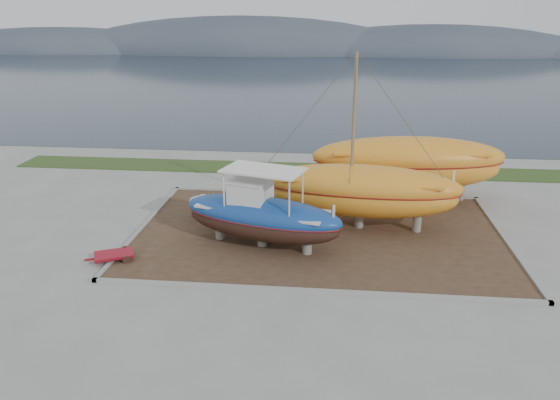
# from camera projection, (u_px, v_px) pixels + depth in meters

# --- Properties ---
(ground) EXTENTS (140.00, 140.00, 0.00)m
(ground) POSITION_uv_depth(u_px,v_px,m) (316.00, 269.00, 23.79)
(ground) COLOR gray
(ground) RESTS_ON ground
(dirt_patch) EXTENTS (18.00, 12.00, 0.06)m
(dirt_patch) POSITION_uv_depth(u_px,v_px,m) (319.00, 233.00, 27.53)
(dirt_patch) COLOR #422D1E
(dirt_patch) RESTS_ON ground
(curb_frame) EXTENTS (18.60, 12.60, 0.15)m
(curb_frame) POSITION_uv_depth(u_px,v_px,m) (319.00, 232.00, 27.52)
(curb_frame) COLOR gray
(curb_frame) RESTS_ON ground
(grass_strip) EXTENTS (44.00, 3.00, 0.08)m
(grass_strip) POSITION_uv_depth(u_px,v_px,m) (325.00, 170.00, 38.32)
(grass_strip) COLOR #284219
(grass_strip) RESTS_ON ground
(sea) EXTENTS (260.00, 100.00, 0.04)m
(sea) POSITION_uv_depth(u_px,v_px,m) (333.00, 77.00, 89.46)
(sea) COLOR #1A2635
(sea) RESTS_ON ground
(mountain_ridge) EXTENTS (200.00, 36.00, 20.00)m
(mountain_ridge) POSITION_uv_depth(u_px,v_px,m) (335.00, 52.00, 141.06)
(mountain_ridge) COLOR #333D49
(mountain_ridge) RESTS_ON ground
(blue_caique) EXTENTS (8.25, 4.59, 3.79)m
(blue_caique) POSITION_uv_depth(u_px,v_px,m) (262.00, 208.00, 25.39)
(blue_caique) COLOR navy
(blue_caique) RESTS_ON dirt_patch
(white_dinghy) EXTENTS (4.38, 2.43, 1.24)m
(white_dinghy) POSITION_uv_depth(u_px,v_px,m) (225.00, 208.00, 29.03)
(white_dinghy) COLOR silver
(white_dinghy) RESTS_ON dirt_patch
(orange_sailboat) EXTENTS (10.26, 3.84, 8.79)m
(orange_sailboat) POSITION_uv_depth(u_px,v_px,m) (363.00, 144.00, 26.77)
(orange_sailboat) COLOR orange
(orange_sailboat) RESTS_ON dirt_patch
(orange_bare_hull) EXTENTS (11.35, 4.19, 3.65)m
(orange_bare_hull) POSITION_uv_depth(u_px,v_px,m) (407.00, 169.00, 31.73)
(orange_bare_hull) COLOR orange
(orange_bare_hull) RESTS_ON dirt_patch
(red_trailer) EXTENTS (2.82, 2.20, 0.36)m
(red_trailer) POSITION_uv_depth(u_px,v_px,m) (114.00, 257.00, 24.55)
(red_trailer) COLOR maroon
(red_trailer) RESTS_ON ground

